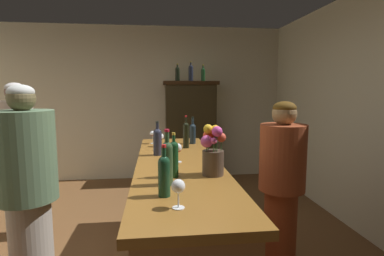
{
  "coord_description": "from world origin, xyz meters",
  "views": [
    {
      "loc": [
        0.44,
        -2.48,
        1.59
      ],
      "look_at": [
        0.74,
        0.03,
        1.27
      ],
      "focal_mm": 28.33,
      "sensor_mm": 36.0,
      "label": 1
    }
  ],
  "objects": [
    {
      "name": "wall_back",
      "position": [
        0.0,
        2.97,
        1.34
      ],
      "size": [
        5.43,
        0.12,
        2.67
      ],
      "primitive_type": "cube",
      "color": "beige",
      "rests_on": "ground"
    },
    {
      "name": "bar_counter",
      "position": [
        0.61,
        -0.1,
        0.5
      ],
      "size": [
        0.67,
        2.44,
        1.0
      ],
      "color": "brown",
      "rests_on": "ground"
    },
    {
      "name": "display_cabinet",
      "position": [
        1.02,
        2.65,
        0.9
      ],
      "size": [
        0.92,
        0.46,
        1.72
      ],
      "color": "black",
      "rests_on": "ground"
    },
    {
      "name": "wine_bottle_syrah",
      "position": [
        0.45,
        0.22,
        1.13
      ],
      "size": [
        0.08,
        0.08,
        0.31
      ],
      "color": "#242738",
      "rests_on": "bar_counter"
    },
    {
      "name": "wine_bottle_chardonnay",
      "position": [
        0.48,
        -0.85,
        1.13
      ],
      "size": [
        0.07,
        0.07,
        0.29
      ],
      "color": "#143822",
      "rests_on": "bar_counter"
    },
    {
      "name": "wine_bottle_merlot",
      "position": [
        0.5,
        -0.65,
        1.15
      ],
      "size": [
        0.07,
        0.07,
        0.35
      ],
      "color": "#2A472A",
      "rests_on": "bar_counter"
    },
    {
      "name": "wine_bottle_pinot",
      "position": [
        0.83,
        0.76,
        1.12
      ],
      "size": [
        0.07,
        0.07,
        0.29
      ],
      "color": "#1D2A32",
      "rests_on": "bar_counter"
    },
    {
      "name": "wine_bottle_riesling",
      "position": [
        0.56,
        -0.49,
        1.13
      ],
      "size": [
        0.06,
        0.06,
        0.3
      ],
      "color": "#13391C",
      "rests_on": "bar_counter"
    },
    {
      "name": "wine_bottle_rose",
      "position": [
        0.74,
        0.52,
        1.14
      ],
      "size": [
        0.06,
        0.06,
        0.33
      ],
      "color": "black",
      "rests_on": "bar_counter"
    },
    {
      "name": "wine_glass_front",
      "position": [
        0.4,
        0.81,
        1.1
      ],
      "size": [
        0.07,
        0.07,
        0.14
      ],
      "color": "white",
      "rests_on": "bar_counter"
    },
    {
      "name": "wine_glass_mid",
      "position": [
        0.61,
        -0.07,
        1.11
      ],
      "size": [
        0.06,
        0.06,
        0.15
      ],
      "color": "white",
      "rests_on": "bar_counter"
    },
    {
      "name": "wine_glass_rear",
      "position": [
        0.54,
        -1.03,
        1.11
      ],
      "size": [
        0.07,
        0.07,
        0.15
      ],
      "color": "white",
      "rests_on": "bar_counter"
    },
    {
      "name": "wine_glass_spare",
      "position": [
        0.48,
        0.63,
        1.1
      ],
      "size": [
        0.08,
        0.08,
        0.14
      ],
      "color": "white",
      "rests_on": "bar_counter"
    },
    {
      "name": "flower_arrangement",
      "position": [
        0.82,
        -0.47,
        1.16
      ],
      "size": [
        0.18,
        0.16,
        0.35
      ],
      "color": "#49382B",
      "rests_on": "bar_counter"
    },
    {
      "name": "cheese_plate",
      "position": [
        0.48,
        0.45,
        1.0
      ],
      "size": [
        0.14,
        0.14,
        0.01
      ],
      "primitive_type": "cylinder",
      "color": "white",
      "rests_on": "bar_counter"
    },
    {
      "name": "display_bottle_left",
      "position": [
        0.8,
        2.65,
        1.85
      ],
      "size": [
        0.07,
        0.07,
        0.29
      ],
      "color": "black",
      "rests_on": "display_cabinet"
    },
    {
      "name": "display_bottle_midleft",
      "position": [
        1.03,
        2.65,
        1.87
      ],
      "size": [
        0.08,
        0.08,
        0.33
      ],
      "color": "#1E2334",
      "rests_on": "display_cabinet"
    },
    {
      "name": "display_bottle_center",
      "position": [
        1.24,
        2.65,
        1.85
      ],
      "size": [
        0.07,
        0.07,
        0.28
      ],
      "color": "#163E1D",
      "rests_on": "display_cabinet"
    },
    {
      "name": "patron_by_cabinet",
      "position": [
        -1.0,
        0.85,
        0.92
      ],
      "size": [
        0.32,
        0.32,
        1.66
      ],
      "rotation": [
        0.0,
        0.0,
        -0.72
      ],
      "color": "maroon",
      "rests_on": "ground"
    },
    {
      "name": "patron_near_entrance",
      "position": [
        -0.43,
        -0.38,
        0.88
      ],
      "size": [
        0.39,
        0.39,
        1.62
      ],
      "rotation": [
        0.0,
        0.0,
        0.61
      ],
      "color": "gray",
      "rests_on": "ground"
    },
    {
      "name": "bartender",
      "position": [
        1.46,
        -0.16,
        0.81
      ],
      "size": [
        0.37,
        0.37,
        1.49
      ],
      "rotation": [
        0.0,
        0.0,
        3.27
      ],
      "color": "maroon",
      "rests_on": "ground"
    }
  ]
}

